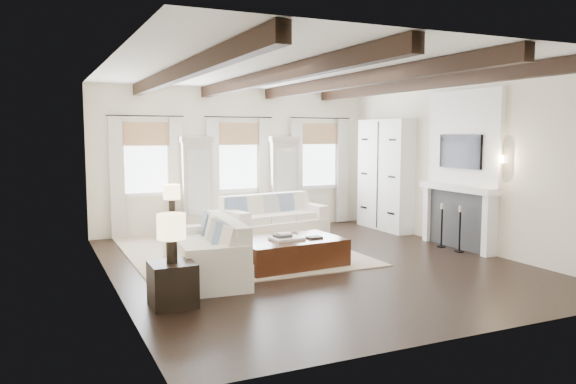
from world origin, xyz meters
name	(u,v)px	position (x,y,z in m)	size (l,w,h in m)	color
ground	(313,263)	(0.00, 0.00, 0.00)	(7.50, 7.50, 0.00)	black
room_shell	(327,150)	(0.75, 0.90, 1.89)	(6.54, 7.54, 3.22)	white
area_rug	(235,249)	(-0.84, 1.59, 0.01)	(3.89, 4.65, 0.02)	#C0AB91
sofa_back	(272,221)	(0.23, 2.27, 0.37)	(2.29, 1.32, 0.93)	white
sofa_left	(208,254)	(-1.87, -0.17, 0.37)	(1.12, 2.17, 0.90)	white
ottoman	(289,252)	(-0.43, 0.01, 0.23)	(1.73, 1.08, 0.46)	black
tray	(287,238)	(-0.50, -0.04, 0.48)	(0.50, 0.38, 0.04)	white
book_lower	(283,236)	(-0.55, 0.00, 0.52)	(0.26, 0.20, 0.04)	#262628
book_upper	(285,234)	(-0.52, -0.01, 0.55)	(0.22, 0.17, 0.03)	beige
book_loose	(314,237)	(-0.03, -0.12, 0.47)	(0.24, 0.18, 0.03)	#262628
side_table_front	(173,284)	(-2.68, -1.32, 0.28)	(0.56, 0.56, 0.56)	black
lamp_front	(171,229)	(-2.68, -1.32, 0.98)	(0.36, 0.36, 0.63)	black
side_table_back	(173,227)	(-1.68, 3.03, 0.28)	(0.38, 0.38, 0.57)	black
lamp_back	(172,194)	(-1.68, 3.03, 0.97)	(0.34, 0.34, 0.59)	black
candlestick_near	(460,233)	(2.90, -0.30, 0.36)	(0.17, 0.17, 0.86)	black
candlestick_far	(442,229)	(2.90, 0.20, 0.35)	(0.17, 0.17, 0.85)	black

